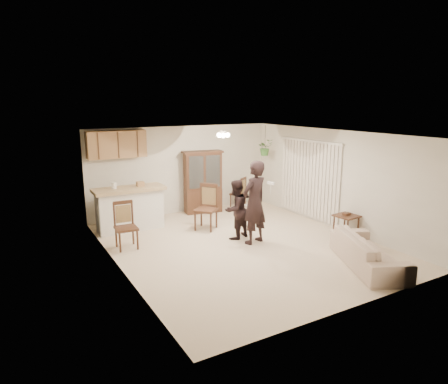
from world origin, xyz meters
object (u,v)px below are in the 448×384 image
adult (254,205)px  chair_hutch_right (238,198)px  sofa (368,248)px  chair_hutch_left (206,217)px  child (236,211)px  china_hutch (203,182)px  chair_bar (127,236)px  side_table (346,226)px

adult → chair_hutch_right: (1.37, 2.93, -0.64)m
sofa → adult: 2.58m
sofa → chair_hutch_left: bearing=50.1°
child → china_hutch: bearing=-118.9°
adult → chair_bar: adult is taller
sofa → chair_bar: 5.08m
chair_bar → chair_hutch_right: (4.01, 1.83, -0.03)m
sofa → chair_hutch_left: (-1.71, 3.65, -0.04)m
side_table → chair_hutch_right: 3.77m
adult → sofa: bearing=102.7°
sofa → side_table: bearing=-7.3°
adult → side_table: size_ratio=2.98×
sofa → child: 3.05m
sofa → china_hutch: china_hutch is taller
child → chair_bar: bearing=-34.6°
sofa → chair_bar: size_ratio=1.80×
chair_bar → chair_hutch_right: chair_bar is taller
chair_hutch_right → child: bearing=24.1°
chair_hutch_right → chair_hutch_left: bearing=5.4°
chair_hutch_left → side_table: bearing=8.2°
china_hutch → side_table: (1.96, -3.68, -0.61)m
sofa → adult: bearing=53.7°
china_hutch → chair_bar: (-2.80, -1.82, -0.60)m
sofa → chair_hutch_left: chair_hutch_left is taller
sofa → chair_bar: bearing=74.3°
child → chair_hutch_right: (1.58, 2.45, -0.41)m
child → chair_hutch_left: bearing=-93.2°
china_hutch → side_table: 4.22m
chair_hutch_left → chair_hutch_right: (1.87, 1.49, -0.06)m
sofa → adult: adult is taller
china_hutch → chair_bar: 3.39m
adult → side_table: 2.34m
adult → chair_hutch_right: 3.30m
china_hutch → chair_bar: bearing=-137.8°
chair_hutch_left → chair_hutch_right: 2.40m
chair_hutch_right → chair_bar: bearing=-8.6°
china_hutch → chair_hutch_right: (1.21, 0.01, -0.63)m
child → chair_hutch_left: (-0.30, 0.96, -0.35)m
sofa → china_hutch: 5.26m
adult → chair_bar: size_ratio=1.73×
chair_bar → chair_hutch_right: size_ratio=1.12×
sofa → chair_hutch_left: 4.03m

